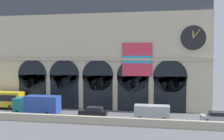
# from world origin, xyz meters

# --- Properties ---
(ground_plane) EXTENTS (200.00, 200.00, 0.00)m
(ground_plane) POSITION_xyz_m (0.00, 0.00, 0.00)
(ground_plane) COLOR slate
(quay_parapet_wall) EXTENTS (90.00, 0.70, 1.12)m
(quay_parapet_wall) POSITION_xyz_m (0.00, -4.67, 0.56)
(quay_parapet_wall) COLOR #B2A891
(quay_parapet_wall) RESTS_ON ground
(station_building) EXTENTS (38.85, 4.88, 20.93)m
(station_building) POSITION_xyz_m (0.03, 7.23, 10.15)
(station_building) COLOR beige
(station_building) RESTS_ON ground
(box_truck_midwest) EXTENTS (7.50, 2.91, 3.12)m
(box_truck_midwest) POSITION_xyz_m (-8.75, -0.63, 1.70)
(box_truck_midwest) COLOR #19727A
(box_truck_midwest) RESTS_ON ground
(car_center) EXTENTS (4.40, 2.22, 1.55)m
(car_center) POSITION_xyz_m (0.58, -0.35, 0.80)
(car_center) COLOR black
(car_center) RESTS_ON ground
(van_mideast) EXTENTS (5.20, 2.48, 2.20)m
(van_mideast) POSITION_xyz_m (9.68, -0.70, 1.25)
(van_mideast) COLOR #ADB2B7
(van_mideast) RESTS_ON ground
(car_east) EXTENTS (4.40, 2.22, 1.55)m
(car_east) POSITION_xyz_m (18.99, -0.43, 0.80)
(car_east) COLOR #ADB2B7
(car_east) RESTS_ON ground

